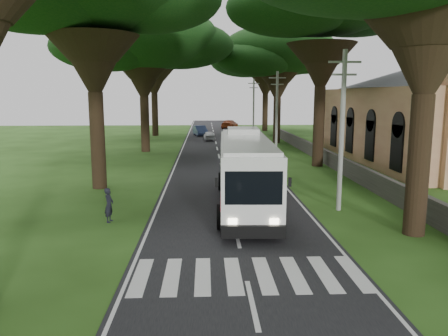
{
  "coord_description": "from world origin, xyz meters",
  "views": [
    {
      "loc": [
        -1.29,
        -15.4,
        5.83
      ],
      "look_at": [
        -0.36,
        6.17,
        2.2
      ],
      "focal_mm": 35.0,
      "sensor_mm": 36.0,
      "label": 1
    }
  ],
  "objects_px": {
    "church": "(429,106)",
    "coach_bus": "(245,170)",
    "pole_near": "(342,128)",
    "pedestrian": "(109,205)",
    "pole_far": "(254,107)",
    "distant_car_b": "(200,131)",
    "pole_mid": "(277,112)",
    "distant_car_a": "(209,136)",
    "distant_car_c": "(230,124)"
  },
  "relations": [
    {
      "from": "pole_mid",
      "to": "pole_far",
      "type": "relative_size",
      "value": 1.0
    },
    {
      "from": "pedestrian",
      "to": "distant_car_a",
      "type": "bearing_deg",
      "value": 0.03
    },
    {
      "from": "distant_car_c",
      "to": "pole_near",
      "type": "bearing_deg",
      "value": 111.0
    },
    {
      "from": "distant_car_a",
      "to": "distant_car_b",
      "type": "relative_size",
      "value": 0.82
    },
    {
      "from": "church",
      "to": "pole_mid",
      "type": "relative_size",
      "value": 3.0
    },
    {
      "from": "pole_far",
      "to": "distant_car_c",
      "type": "bearing_deg",
      "value": 99.59
    },
    {
      "from": "pole_far",
      "to": "distant_car_b",
      "type": "relative_size",
      "value": 1.86
    },
    {
      "from": "church",
      "to": "pole_far",
      "type": "relative_size",
      "value": 3.0
    },
    {
      "from": "distant_car_b",
      "to": "coach_bus",
      "type": "bearing_deg",
      "value": -97.21
    },
    {
      "from": "pole_near",
      "to": "pedestrian",
      "type": "bearing_deg",
      "value": -171.81
    },
    {
      "from": "pole_mid",
      "to": "pole_far",
      "type": "height_order",
      "value": "same"
    },
    {
      "from": "coach_bus",
      "to": "pole_mid",
      "type": "bearing_deg",
      "value": 78.28
    },
    {
      "from": "distant_car_b",
      "to": "pedestrian",
      "type": "bearing_deg",
      "value": -106.14
    },
    {
      "from": "pole_near",
      "to": "pole_mid",
      "type": "height_order",
      "value": "same"
    },
    {
      "from": "church",
      "to": "pole_near",
      "type": "bearing_deg",
      "value": -128.5
    },
    {
      "from": "pole_near",
      "to": "distant_car_a",
      "type": "xyz_separation_m",
      "value": [
        -6.3,
        34.72,
        -3.55
      ]
    },
    {
      "from": "pole_far",
      "to": "church",
      "type": "bearing_deg",
      "value": -63.18
    },
    {
      "from": "pole_near",
      "to": "pole_mid",
      "type": "bearing_deg",
      "value": 90.0
    },
    {
      "from": "pole_mid",
      "to": "coach_bus",
      "type": "height_order",
      "value": "pole_mid"
    },
    {
      "from": "coach_bus",
      "to": "church",
      "type": "bearing_deg",
      "value": 42.51
    },
    {
      "from": "pole_far",
      "to": "distant_car_c",
      "type": "xyz_separation_m",
      "value": [
        -2.53,
        14.96,
        -3.41
      ]
    },
    {
      "from": "pole_near",
      "to": "distant_car_b",
      "type": "distance_m",
      "value": 42.43
    },
    {
      "from": "distant_car_c",
      "to": "pedestrian",
      "type": "bearing_deg",
      "value": 99.6
    },
    {
      "from": "pole_far",
      "to": "coach_bus",
      "type": "relative_size",
      "value": 0.65
    },
    {
      "from": "distant_car_a",
      "to": "distant_car_b",
      "type": "height_order",
      "value": "distant_car_b"
    },
    {
      "from": "church",
      "to": "distant_car_b",
      "type": "relative_size",
      "value": 5.57
    },
    {
      "from": "church",
      "to": "distant_car_b",
      "type": "bearing_deg",
      "value": 127.32
    },
    {
      "from": "coach_bus",
      "to": "pedestrian",
      "type": "height_order",
      "value": "coach_bus"
    },
    {
      "from": "pole_far",
      "to": "coach_bus",
      "type": "xyz_separation_m",
      "value": [
        -4.7,
        -38.91,
        -2.24
      ]
    },
    {
      "from": "church",
      "to": "coach_bus",
      "type": "xyz_separation_m",
      "value": [
        -17.06,
        -14.46,
        -2.97
      ]
    },
    {
      "from": "distant_car_b",
      "to": "pole_near",
      "type": "bearing_deg",
      "value": -90.95
    },
    {
      "from": "pole_mid",
      "to": "coach_bus",
      "type": "distance_m",
      "value": 19.61
    },
    {
      "from": "distant_car_b",
      "to": "distant_car_c",
      "type": "relative_size",
      "value": 0.85
    },
    {
      "from": "pole_near",
      "to": "pedestrian",
      "type": "xyz_separation_m",
      "value": [
        -11.26,
        -1.62,
        -3.38
      ]
    },
    {
      "from": "pole_near",
      "to": "church",
      "type": "bearing_deg",
      "value": 51.5
    },
    {
      "from": "distant_car_a",
      "to": "distant_car_b",
      "type": "bearing_deg",
      "value": -82.92
    },
    {
      "from": "coach_bus",
      "to": "distant_car_b",
      "type": "bearing_deg",
      "value": 96.2
    },
    {
      "from": "pole_near",
      "to": "distant_car_b",
      "type": "relative_size",
      "value": 1.86
    },
    {
      "from": "distant_car_a",
      "to": "distant_car_c",
      "type": "height_order",
      "value": "distant_car_c"
    },
    {
      "from": "distant_car_a",
      "to": "distant_car_b",
      "type": "distance_m",
      "value": 7.0
    },
    {
      "from": "pole_mid",
      "to": "distant_car_c",
      "type": "relative_size",
      "value": 1.58
    },
    {
      "from": "coach_bus",
      "to": "distant_car_b",
      "type": "relative_size",
      "value": 2.86
    },
    {
      "from": "pole_near",
      "to": "pedestrian",
      "type": "height_order",
      "value": "pole_near"
    },
    {
      "from": "distant_car_b",
      "to": "distant_car_c",
      "type": "bearing_deg",
      "value": 58.34
    },
    {
      "from": "pedestrian",
      "to": "pole_far",
      "type": "bearing_deg",
      "value": -7.34
    },
    {
      "from": "pole_mid",
      "to": "distant_car_a",
      "type": "distance_m",
      "value": 16.4
    },
    {
      "from": "pole_far",
      "to": "pedestrian",
      "type": "height_order",
      "value": "pole_far"
    },
    {
      "from": "coach_bus",
      "to": "pedestrian",
      "type": "bearing_deg",
      "value": -155.32
    },
    {
      "from": "pole_near",
      "to": "pedestrian",
      "type": "relative_size",
      "value": 4.98
    },
    {
      "from": "pole_near",
      "to": "distant_car_a",
      "type": "bearing_deg",
      "value": 100.28
    }
  ]
}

